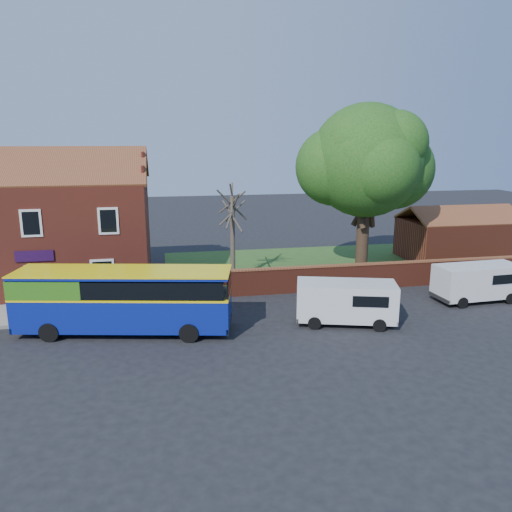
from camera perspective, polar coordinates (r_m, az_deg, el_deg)
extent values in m
plane|color=black|center=(22.60, -9.81, -10.46)|extent=(120.00, 120.00, 0.00)
cube|color=gray|center=(28.79, -24.22, -6.08)|extent=(18.00, 3.50, 0.12)
cube|color=slate|center=(27.18, -25.05, -7.26)|extent=(18.00, 0.15, 0.14)
cube|color=#426B28|center=(37.28, 10.10, -0.90)|extent=(26.00, 12.00, 0.04)
cube|color=maroon|center=(33.45, -22.56, 2.32)|extent=(12.00, 8.00, 6.50)
cube|color=brown|center=(31.03, -23.99, 9.35)|extent=(12.30, 4.08, 2.16)
cube|color=brown|center=(34.94, -22.55, 9.79)|extent=(12.30, 4.08, 2.16)
cube|color=black|center=(29.35, -24.32, 3.43)|extent=(1.10, 0.06, 1.50)
cube|color=#4C0F19|center=(30.06, -23.69, -3.15)|extent=(0.95, 0.04, 2.10)
cube|color=silver|center=(30.07, -23.70, -3.05)|extent=(1.20, 0.06, 2.30)
cube|color=#250B32|center=(29.65, -24.00, 0.00)|extent=(2.00, 0.06, 0.60)
cube|color=maroon|center=(31.76, 13.97, -2.22)|extent=(22.00, 0.30, 1.50)
cube|color=brown|center=(31.56, 14.05, -0.82)|extent=(22.00, 0.38, 0.10)
cube|color=maroon|center=(41.02, 22.02, 1.74)|extent=(8.00, 5.00, 3.00)
cube|color=brown|center=(39.66, 23.24, 4.28)|extent=(8.20, 2.56, 1.24)
cube|color=brown|center=(41.73, 21.35, 4.84)|extent=(8.20, 2.56, 1.24)
cube|color=navy|center=(24.53, -14.74, -5.92)|extent=(10.26, 4.44, 1.58)
cube|color=yellow|center=(24.29, -14.85, -4.15)|extent=(10.28, 4.46, 0.10)
cube|color=black|center=(24.15, -14.92, -3.08)|extent=(9.87, 4.38, 0.79)
cube|color=#377D1B|center=(25.24, -22.14, -2.92)|extent=(3.83, 3.16, 0.84)
cube|color=navy|center=(24.01, -14.99, -1.86)|extent=(10.26, 4.44, 0.14)
cube|color=yellow|center=(23.99, -15.01, -1.68)|extent=(10.31, 4.48, 0.06)
cylinder|color=black|center=(24.78, -22.56, -8.03)|extent=(0.93, 0.45, 0.90)
cylinder|color=black|center=(26.80, -20.63, -6.27)|extent=(0.93, 0.45, 0.90)
cylinder|color=black|center=(23.05, -7.66, -8.69)|extent=(0.93, 0.45, 0.90)
cylinder|color=black|center=(25.21, -6.90, -6.71)|extent=(0.93, 0.45, 0.90)
cube|color=silver|center=(25.18, 10.24, -5.02)|extent=(5.18, 3.20, 1.84)
cube|color=black|center=(25.38, 15.18, -4.45)|extent=(0.53, 1.60, 0.72)
cube|color=black|center=(25.77, 15.48, -6.81)|extent=(0.63, 1.88, 0.23)
cylinder|color=black|center=(24.53, 6.70, -7.60)|extent=(0.67, 0.39, 0.64)
cylinder|color=black|center=(26.23, 6.62, -6.19)|extent=(0.67, 0.39, 0.64)
cylinder|color=black|center=(24.81, 13.92, -7.67)|extent=(0.67, 0.39, 0.64)
cylinder|color=black|center=(26.50, 13.36, -6.27)|extent=(0.67, 0.39, 0.64)
cube|color=silver|center=(30.84, 23.96, -2.61)|extent=(4.86, 2.16, 1.81)
cube|color=black|center=(32.11, 27.04, -1.79)|extent=(0.17, 1.62, 0.71)
cube|color=black|center=(32.51, 27.10, -3.63)|extent=(0.20, 1.91, 0.23)
cylinder|color=black|center=(29.50, 22.49, -4.94)|extent=(0.64, 0.25, 0.63)
cylinder|color=black|center=(30.87, 20.55, -3.98)|extent=(0.64, 0.25, 0.63)
cylinder|color=black|center=(31.37, 27.01, -4.33)|extent=(0.64, 0.25, 0.63)
cylinder|color=black|center=(32.66, 24.99, -3.46)|extent=(0.64, 0.25, 0.63)
cylinder|color=black|center=(34.20, 12.05, 1.72)|extent=(0.81, 0.81, 4.68)
sphere|color=#416F22|center=(33.57, 12.49, 10.60)|extent=(7.32, 7.32, 7.32)
sphere|color=#416F22|center=(34.86, 15.45, 9.52)|extent=(5.29, 5.29, 5.29)
sphere|color=#416F22|center=(33.45, 8.95, 10.04)|extent=(5.09, 5.09, 5.09)
cylinder|color=#4C4238|center=(32.13, -2.70, 2.00)|extent=(0.31, 0.31, 5.49)
cylinder|color=#4C4238|center=(31.80, -2.73, 5.46)|extent=(0.32, 2.68, 2.16)
cylinder|color=#4C4238|center=(31.83, -2.73, 5.11)|extent=(1.40, 1.98, 1.97)
cylinder|color=#4C4238|center=(31.78, -2.74, 5.81)|extent=(2.25, 1.03, 2.19)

